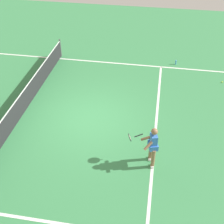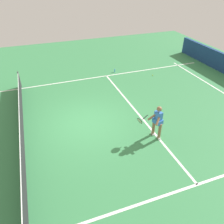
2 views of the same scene
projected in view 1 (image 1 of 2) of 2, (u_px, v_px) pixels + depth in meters
ground_plane at (90, 118)px, 12.41m from camera, size 28.42×28.42×0.00m
service_line_marking at (156, 125)px, 12.04m from camera, size 9.68×0.10×0.01m
sideline_left_marking at (52, 222)px, 8.62m from camera, size 0.10×19.87×0.01m
sideline_right_marking at (111, 63)px, 16.18m from camera, size 0.10×19.87×0.01m
court_net at (23, 102)px, 12.50m from camera, size 10.36×0.08×1.00m
tennis_player at (152, 145)px, 9.94m from camera, size 0.65×1.08×1.55m
tennis_ball_near at (222, 82)px, 14.59m from camera, size 0.07×0.07×0.07m
water_bottle at (176, 62)px, 15.98m from camera, size 0.07×0.07×0.24m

